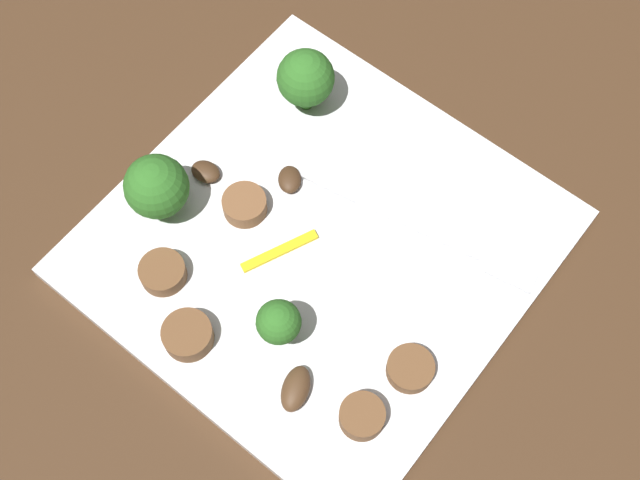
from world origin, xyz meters
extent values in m
plane|color=#422B19|center=(0.00, 0.00, 0.00)|extent=(1.40, 1.40, 0.00)
cube|color=white|center=(0.00, 0.00, 0.01)|extent=(0.28, 0.28, 0.01)
cube|color=silver|center=(0.03, 0.04, 0.01)|extent=(0.14, 0.03, 0.00)
cube|color=silver|center=(0.12, 0.06, 0.01)|extent=(0.04, 0.02, 0.00)
cylinder|color=#347525|center=(0.02, -0.07, 0.02)|extent=(0.01, 0.01, 0.02)
sphere|color=#2D6B23|center=(0.02, -0.07, 0.04)|extent=(0.03, 0.03, 0.03)
cylinder|color=#347525|center=(-0.10, -0.05, 0.02)|extent=(0.01, 0.01, 0.02)
sphere|color=#2D6B23|center=(-0.10, -0.05, 0.04)|extent=(0.04, 0.04, 0.04)
cylinder|color=#347525|center=(-0.08, 0.08, 0.02)|extent=(0.01, 0.01, 0.02)
sphere|color=#2D6B23|center=(-0.08, 0.08, 0.05)|extent=(0.04, 0.04, 0.04)
cylinder|color=brown|center=(-0.07, -0.09, 0.02)|extent=(0.04, 0.04, 0.01)
cylinder|color=brown|center=(0.10, -0.04, 0.02)|extent=(0.04, 0.04, 0.01)
cylinder|color=brown|center=(0.10, -0.08, 0.02)|extent=(0.04, 0.04, 0.01)
cylinder|color=brown|center=(-0.02, -0.11, 0.02)|extent=(0.05, 0.05, 0.01)
cylinder|color=brown|center=(-0.06, -0.01, 0.02)|extent=(0.04, 0.04, 0.01)
ellipsoid|color=#422B19|center=(-0.04, 0.02, 0.02)|extent=(0.03, 0.03, 0.01)
ellipsoid|color=#422B19|center=(-0.09, -0.01, 0.02)|extent=(0.02, 0.02, 0.01)
ellipsoid|color=#4C331E|center=(0.05, -0.09, 0.02)|extent=(0.03, 0.03, 0.01)
cube|color=yellow|center=(-0.02, -0.02, 0.01)|extent=(0.03, 0.05, 0.00)
camera|label=1|loc=(0.15, -0.19, 0.53)|focal=46.89mm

